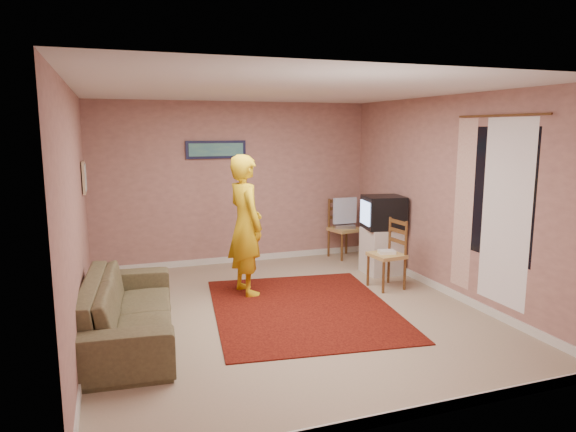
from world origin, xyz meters
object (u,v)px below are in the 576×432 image
object	(u,v)px
sofa	(128,308)
chair_b	(387,247)
chair_a	(345,222)
crt_tv	(383,212)
person	(246,225)
tv_cabinet	(382,251)

from	to	relation	value
sofa	chair_b	bearing A→B (deg)	-74.38
chair_a	crt_tv	bearing A→B (deg)	-96.47
chair_a	person	xyz separation A→B (m)	(-2.08, -1.33, 0.31)
chair_b	sofa	bearing A→B (deg)	-84.70
tv_cabinet	chair_b	distance (m)	0.79
tv_cabinet	person	size ratio (longest dim) A/B	0.37
person	chair_a	bearing A→B (deg)	-68.06
sofa	person	distance (m)	1.96
chair_a	person	size ratio (longest dim) A/B	0.29
tv_cabinet	crt_tv	world-z (taller)	crt_tv
tv_cabinet	crt_tv	size ratio (longest dim) A/B	1.07
crt_tv	person	xyz separation A→B (m)	(-2.20, -0.27, -0.01)
chair_a	sofa	distance (m)	4.35
chair_a	chair_b	distance (m)	1.76
chair_b	sofa	size ratio (longest dim) A/B	0.23
chair_b	sofa	xyz separation A→B (m)	(-3.43, -0.64, -0.25)
tv_cabinet	sofa	world-z (taller)	tv_cabinet
tv_cabinet	chair_a	size ratio (longest dim) A/B	1.27
chair_b	chair_a	bearing A→B (deg)	168.27
crt_tv	person	bearing A→B (deg)	-163.90
crt_tv	chair_b	distance (m)	0.83
chair_a	sofa	xyz separation A→B (m)	(-3.62, -2.39, -0.28)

